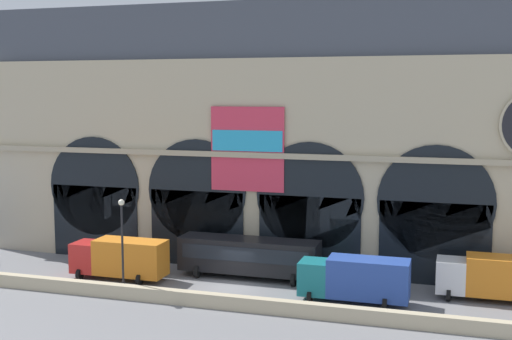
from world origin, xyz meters
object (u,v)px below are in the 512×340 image
at_px(bus_center, 249,256).
at_px(box_truck_east, 494,277).
at_px(street_lamp_quayside, 122,234).
at_px(box_truck_midwest, 120,257).
at_px(box_truck_mideast, 355,278).

height_order(bus_center, box_truck_east, box_truck_east).
bearing_deg(box_truck_east, street_lamp_quayside, -165.88).
height_order(box_truck_midwest, street_lamp_quayside, street_lamp_quayside).
xyz_separation_m(box_truck_midwest, box_truck_east, (27.32, 2.89, 0.00)).
bearing_deg(box_truck_mideast, bus_center, 158.11).
relative_size(box_truck_midwest, street_lamp_quayside, 1.09).
xyz_separation_m(box_truck_midwest, street_lamp_quayside, (2.12, -3.45, 2.71)).
bearing_deg(bus_center, box_truck_midwest, -161.33).
bearing_deg(bus_center, street_lamp_quayside, -137.73).
bearing_deg(street_lamp_quayside, box_truck_mideast, 10.89).
bearing_deg(box_truck_mideast, street_lamp_quayside, -169.11).
relative_size(box_truck_east, street_lamp_quayside, 1.09).
height_order(box_truck_mideast, box_truck_east, same).
distance_m(bus_center, box_truck_east, 17.91).
distance_m(box_truck_midwest, box_truck_east, 27.47).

